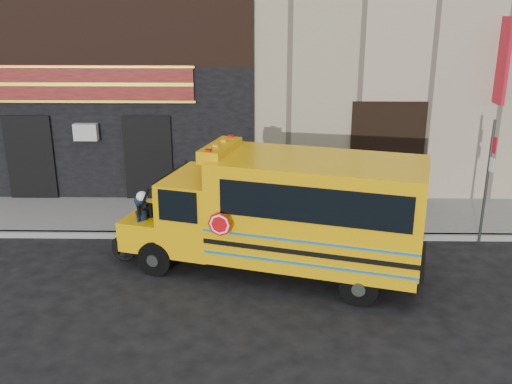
{
  "coord_description": "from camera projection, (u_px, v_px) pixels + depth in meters",
  "views": [
    {
      "loc": [
        0.35,
        -11.26,
        5.91
      ],
      "look_at": [
        0.12,
        1.85,
        1.54
      ],
      "focal_mm": 40.0,
      "sensor_mm": 36.0,
      "label": 1
    }
  ],
  "objects": [
    {
      "name": "sign_pole",
      "position": [
        488.0,
        177.0,
        14.23
      ],
      "size": [
        0.07,
        0.28,
        3.21
      ],
      "color": "#383E39",
      "rests_on": "ground"
    },
    {
      "name": "bicycle",
      "position": [
        142.0,
        245.0,
        13.39
      ],
      "size": [
        1.7,
        0.91,
        0.98
      ],
      "primitive_type": "imported",
      "rotation": [
        0.0,
        0.0,
        1.28
      ],
      "color": "black",
      "rests_on": "ground"
    },
    {
      "name": "curb",
      "position": [
        252.0,
        236.0,
        15.0
      ],
      "size": [
        40.0,
        0.2,
        0.15
      ],
      "primitive_type": "cube",
      "color": "gray",
      "rests_on": "ground"
    },
    {
      "name": "sidewalk",
      "position": [
        253.0,
        215.0,
        16.42
      ],
      "size": [
        40.0,
        3.0,
        0.15
      ],
      "primitive_type": "cube",
      "color": "slate",
      "rests_on": "ground"
    },
    {
      "name": "ground",
      "position": [
        249.0,
        285.0,
        12.55
      ],
      "size": [
        120.0,
        120.0,
        0.0
      ],
      "primitive_type": "plane",
      "color": "black",
      "rests_on": "ground"
    },
    {
      "name": "school_bus",
      "position": [
        288.0,
        211.0,
        12.65
      ],
      "size": [
        7.22,
        3.97,
        2.92
      ],
      "color": "black",
      "rests_on": "ground"
    },
    {
      "name": "cyclist",
      "position": [
        144.0,
        232.0,
        13.27
      ],
      "size": [
        0.61,
        0.72,
        1.67
      ],
      "primitive_type": "imported",
      "rotation": [
        0.0,
        0.0,
        1.15
      ],
      "color": "black",
      "rests_on": "ground"
    }
  ]
}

